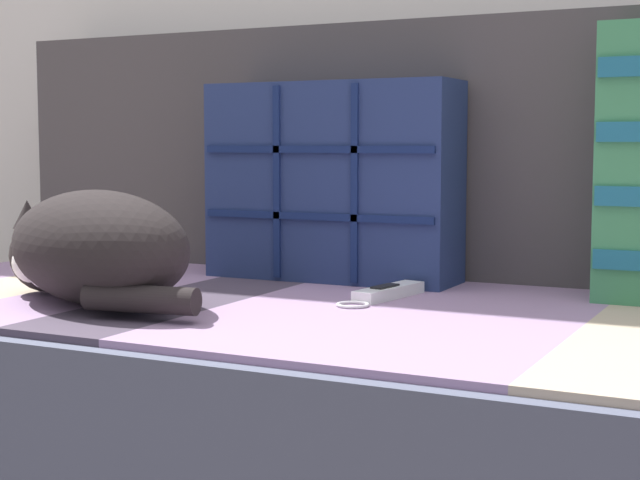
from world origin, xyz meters
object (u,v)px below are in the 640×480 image
Objects in this scene: couch at (359,431)px; throw_pillow_quilted at (332,182)px; game_remote_far at (386,293)px; sleeping_cat at (90,249)px.

throw_pillow_quilted is (-0.15, 0.21, 0.37)m from couch.
couch is 4.06× the size of throw_pillow_quilted.
game_remote_far reaches higher than couch.
sleeping_cat reaches higher than couch.
couch is 0.21m from game_remote_far.
sleeping_cat is at bearing -152.45° from couch.
couch is 8.73× the size of game_remote_far.
throw_pillow_quilted reaches higher than game_remote_far.
game_remote_far is (0.17, -0.16, -0.16)m from throw_pillow_quilted.
couch is 4.24× the size of sleeping_cat.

